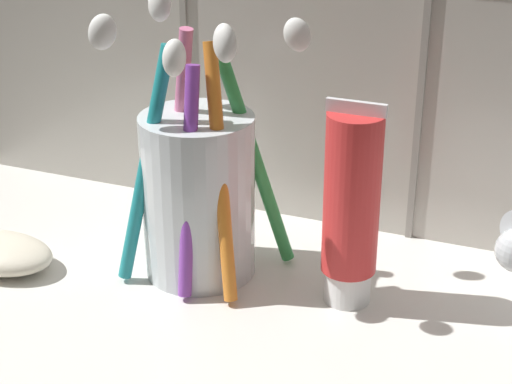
{
  "coord_description": "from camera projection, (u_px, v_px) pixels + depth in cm",
  "views": [
    {
      "loc": [
        12.45,
        -42.59,
        31.91
      ],
      "look_at": [
        -5.41,
        1.68,
        9.9
      ],
      "focal_mm": 60.0,
      "sensor_mm": 36.0,
      "label": 1
    }
  ],
  "objects": [
    {
      "name": "toothpaste_tube",
      "position": [
        346.0,
        206.0,
        0.53
      ],
      "size": [
        3.74,
        3.56,
        13.67
      ],
      "color": "white",
      "rests_on": "sink_counter"
    },
    {
      "name": "toothbrush_cup",
      "position": [
        198.0,
        189.0,
        0.57
      ],
      "size": [
        12.48,
        9.56,
        19.15
      ],
      "color": "silver",
      "rests_on": "sink_counter"
    },
    {
      "name": "sink_counter",
      "position": [
        327.0,
        346.0,
        0.53
      ],
      "size": [
        72.9,
        29.94,
        2.0
      ],
      "primitive_type": "cube",
      "color": "silver",
      "rests_on": "ground"
    }
  ]
}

